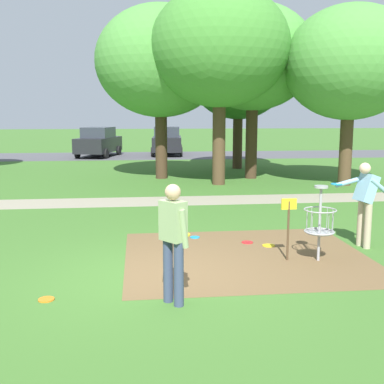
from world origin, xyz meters
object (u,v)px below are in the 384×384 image
Objects in this scene: tree_far_left at (160,62)px; parked_car_center_left at (167,141)px; tree_mid_center at (253,58)px; player_foreground_watching at (173,237)px; tree_far_center at (350,63)px; frisbee_by_tee at (195,237)px; frisbee_mid_grass at (247,242)px; parked_car_leftmost at (99,142)px; frisbee_far_left at (46,299)px; disc_golf_basket at (316,220)px; tree_near_left at (238,79)px; player_throwing at (365,199)px; tree_mid_left at (220,48)px; frisbee_near_basket at (269,246)px.

parked_car_center_left is (0.94, 11.45, -3.80)m from tree_far_left.
tree_far_left is (-3.71, 0.39, -0.17)m from tree_mid_center.
tree_far_center is at bearing 55.83° from player_foreground_watching.
frisbee_mid_grass is at bearing -27.46° from frisbee_by_tee.
parked_car_leftmost is (-7.11, 11.13, -3.97)m from tree_mid_center.
frisbee_far_left is at bearing -115.43° from tree_mid_center.
player_foreground_watching is 3.65m from frisbee_mid_grass.
tree_far_left is (-2.20, 11.71, 3.97)m from disc_golf_basket.
tree_mid_center is (3.49, 9.45, 4.88)m from frisbee_by_tee.
tree_far_center is at bearing -64.50° from tree_near_left.
parked_car_leftmost is (-2.89, 24.16, -0.05)m from player_foreground_watching.
player_throwing is (1.29, 0.77, 0.23)m from disc_golf_basket.
tree_near_left is (4.41, 16.70, 3.35)m from player_foreground_watching.
disc_golf_basket is at bearing -86.88° from parked_car_center_left.
player_foreground_watching is 17.59m from tree_near_left.
tree_far_left is at bearing -94.70° from parked_car_center_left.
parked_car_leftmost reaches higher than player_throwing.
tree_mid_left is at bearing 77.26° from player_foreground_watching.
tree_mid_center reaches higher than parked_car_center_left.
frisbee_mid_grass is 4.50m from frisbee_far_left.
player_foreground_watching reaches higher than frisbee_by_tee.
tree_far_left is (-2.07, 2.00, -0.32)m from tree_mid_left.
disc_golf_basket is 1.52m from player_throwing.
player_foreground_watching is 0.40× the size of parked_car_center_left.
parked_car_center_left is at bearing 85.30° from tree_far_left.
player_foreground_watching is at bearing -10.35° from frisbee_far_left.
tree_near_left is at bearing 115.50° from tree_far_center.
frisbee_by_tee is 21.32m from parked_car_center_left.
frisbee_near_basket is (-0.57, 1.05, -0.74)m from disc_golf_basket.
parked_car_center_left is at bearing 94.79° from tree_mid_left.
tree_far_left reaches higher than frisbee_by_tee.
player_throwing is 6.79× the size of frisbee_near_basket.
frisbee_near_basket is at bearing -99.24° from tree_near_left.
tree_near_left is (3.68, 13.12, 4.31)m from frisbee_by_tee.
tree_near_left reaches higher than parked_car_center_left.
tree_mid_left reaches higher than frisbee_by_tee.
tree_mid_center is (-0.19, -3.67, 0.57)m from tree_near_left.
parked_car_center_left is (-1.26, 23.16, 0.17)m from disc_golf_basket.
tree_far_left is (-3.49, 10.94, 3.74)m from player_throwing.
frisbee_near_basket is 1.11× the size of frisbee_far_left.
tree_mid_center is at bearing 78.56° from frisbee_near_basket.
tree_far_left is (-0.22, 9.83, 4.71)m from frisbee_by_tee.
parked_car_center_left is (-2.55, 22.39, -0.06)m from player_throwing.
tree_far_left is 12.10m from parked_car_center_left.
tree_far_left reaches higher than parked_car_center_left.
frisbee_near_basket is 22.14m from parked_car_center_left.
frisbee_by_tee is at bearing 149.62° from frisbee_near_basket.
tree_far_center is at bearing 48.79° from frisbee_far_left.
tree_far_center is (9.09, 10.38, 4.46)m from frisbee_far_left.
tree_far_left reaches higher than tree_far_center.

